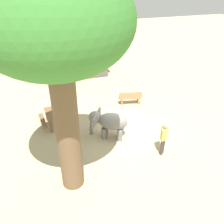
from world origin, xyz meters
name	(u,v)px	position (x,y,z in m)	size (l,w,h in m)	color
ground_plane	(123,133)	(0.00, 0.00, 0.00)	(60.00, 60.00, 0.00)	tan
elephant	(109,122)	(-0.78, -0.03, 0.88)	(1.91, 1.68, 1.37)	slate
person_handler	(164,137)	(1.19, -2.00, 0.95)	(0.39, 0.38, 1.62)	#3F3833
shade_tree_main	(56,30)	(-2.99, -2.52, 5.90)	(4.48, 4.10, 7.68)	brown
wooden_bench	(130,98)	(1.45, 2.76, 0.47)	(1.45, 0.66, 0.88)	#9E7A51
picnic_table_near	(54,116)	(-3.26, 1.83, 0.59)	(1.65, 1.67, 0.78)	brown
market_stall_red	(59,64)	(-2.19, 8.37, 1.14)	(2.50, 2.50, 2.52)	#59514C
market_stall_white	(92,60)	(0.41, 8.37, 1.14)	(2.50, 2.50, 2.52)	#59514C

